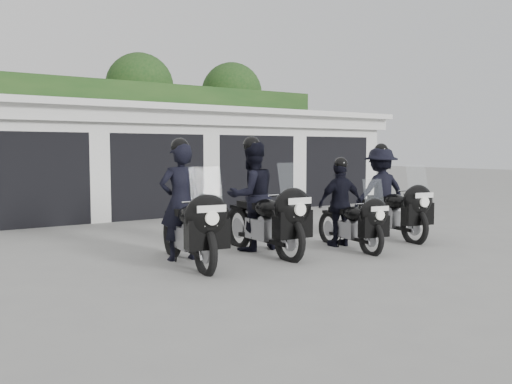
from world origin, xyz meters
TOP-DOWN VIEW (x-y plane):
  - ground at (0.00, 0.00)m, footprint 80.00×80.00m
  - garage_block at (-0.00, 8.06)m, footprint 16.40×6.80m
  - background_vegetation at (0.37, 12.92)m, footprint 20.00×3.90m
  - police_bike_a at (-1.96, -0.02)m, footprint 0.90×2.34m
  - police_bike_b at (-0.49, 0.16)m, footprint 0.96×2.40m
  - police_bike_c at (1.08, -0.38)m, footprint 0.99×1.95m
  - police_bike_d at (2.64, 0.09)m, footprint 1.28×2.26m

SIDE VIEW (x-z plane):
  - ground at x=0.00m, z-range 0.00..0.00m
  - police_bike_c at x=1.08m, z-range -0.13..1.57m
  - police_bike_a at x=-1.96m, z-range -0.21..1.83m
  - police_bike_d at x=2.64m, z-range -0.15..1.83m
  - police_bike_b at x=-0.49m, z-range -0.16..1.92m
  - garage_block at x=0.00m, z-range -0.06..2.90m
  - background_vegetation at x=0.37m, z-range -0.13..5.67m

